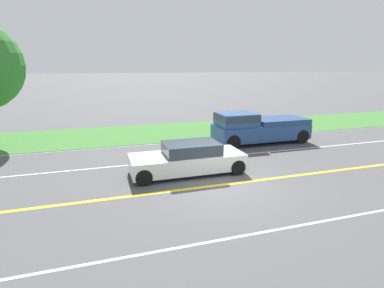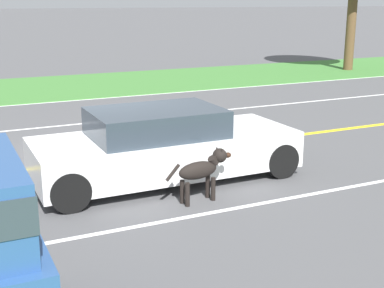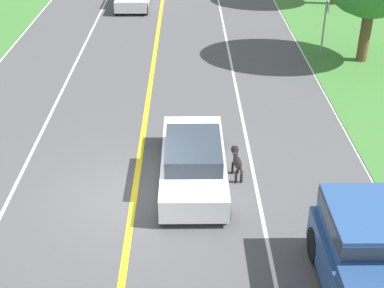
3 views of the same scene
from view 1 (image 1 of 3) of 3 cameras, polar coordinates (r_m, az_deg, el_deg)
ground_plane at (r=11.76m, az=5.95°, el=-7.72°), size 400.00×400.00×0.00m
centre_divider_line at (r=11.76m, az=5.95°, el=-7.70°), size 0.18×160.00×0.01m
lane_edge_line_right at (r=18.07m, az=-2.83°, el=0.35°), size 0.14×160.00×0.01m
lane_dash_same_dir at (r=14.84m, az=0.61°, el=-2.83°), size 0.10×160.00×0.01m
lane_dash_oncoming at (r=8.99m, az=15.13°, el=-15.61°), size 0.10×160.00×0.01m
grass_verge_right at (r=20.91m, az=-4.93°, el=2.31°), size 6.00×160.00×0.03m
ego_car at (r=12.73m, az=-0.79°, el=-2.85°), size 1.88×4.79×1.34m
dog at (r=13.90m, az=-2.94°, el=-1.74°), size 0.34×1.26×0.87m
pickup_truck at (r=18.16m, az=12.28°, el=3.15°), size 2.12×5.62×1.85m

